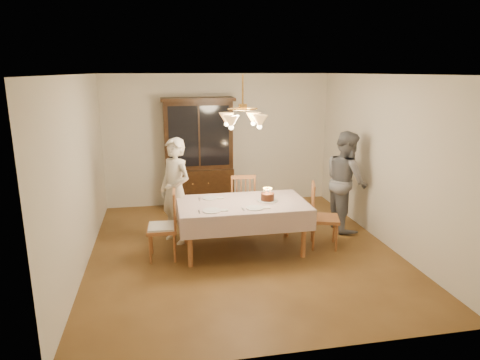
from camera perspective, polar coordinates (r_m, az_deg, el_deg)
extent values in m
plane|color=brown|center=(6.60, 0.33, -9.29)|extent=(5.00, 5.00, 0.00)
plane|color=white|center=(6.05, 0.37, 13.91)|extent=(5.00, 5.00, 0.00)
plane|color=beige|center=(8.62, -2.88, 5.34)|extent=(4.50, 0.00, 4.50)
plane|color=beige|center=(3.87, 7.57, -6.15)|extent=(4.50, 0.00, 4.50)
plane|color=beige|center=(6.18, -20.59, 0.83)|extent=(0.00, 5.00, 5.00)
plane|color=beige|center=(6.98, 18.81, 2.45)|extent=(0.00, 5.00, 5.00)
cube|color=brown|center=(6.34, 0.34, -3.24)|extent=(1.80, 1.00, 0.04)
cube|color=beige|center=(6.34, 0.34, -3.03)|extent=(1.90, 1.10, 0.01)
cylinder|color=brown|center=(5.98, -6.69, -8.29)|extent=(0.07, 0.07, 0.71)
cylinder|color=brown|center=(6.29, 8.49, -7.18)|extent=(0.07, 0.07, 0.71)
cylinder|color=brown|center=(6.76, -7.23, -5.58)|extent=(0.07, 0.07, 0.71)
cylinder|color=brown|center=(7.04, 6.25, -4.74)|extent=(0.07, 0.07, 0.71)
cube|color=black|center=(8.50, -5.40, -1.05)|extent=(1.30, 0.50, 0.80)
cube|color=black|center=(8.33, -5.60, 6.02)|extent=(1.30, 0.40, 1.30)
cube|color=black|center=(8.13, -5.47, 5.82)|extent=(1.14, 0.01, 1.14)
cube|color=black|center=(8.21, -5.69, 10.67)|extent=(1.38, 0.54, 0.06)
cube|color=brown|center=(7.28, 0.21, -3.22)|extent=(0.46, 0.44, 0.05)
cube|color=brown|center=(6.96, 0.45, 0.40)|extent=(0.40, 0.05, 0.06)
cylinder|color=brown|center=(7.54, 1.37, -4.48)|extent=(0.04, 0.04, 0.43)
cylinder|color=brown|center=(7.49, -1.36, -4.61)|extent=(0.04, 0.04, 0.43)
cylinder|color=brown|center=(7.22, 1.83, -5.33)|extent=(0.04, 0.04, 0.43)
cylinder|color=brown|center=(7.17, -1.02, -5.48)|extent=(0.04, 0.04, 0.43)
cube|color=brown|center=(6.27, -10.36, -6.41)|extent=(0.44, 0.46, 0.05)
cube|color=brown|center=(6.10, -8.80, -1.77)|extent=(0.05, 0.40, 0.06)
cylinder|color=brown|center=(6.53, -11.72, -7.82)|extent=(0.04, 0.04, 0.43)
cylinder|color=brown|center=(6.20, -11.90, -9.07)|extent=(0.04, 0.04, 0.43)
cylinder|color=brown|center=(6.52, -8.71, -7.73)|extent=(0.04, 0.04, 0.43)
cylinder|color=brown|center=(6.19, -8.72, -8.98)|extent=(0.04, 0.04, 0.43)
cube|color=beige|center=(6.26, -10.38, -6.11)|extent=(0.40, 0.42, 0.03)
cube|color=brown|center=(6.70, 11.22, -5.08)|extent=(0.53, 0.54, 0.05)
cube|color=brown|center=(6.53, 9.78, -0.74)|extent=(0.15, 0.39, 0.06)
cylinder|color=brown|center=(6.63, 12.72, -7.54)|extent=(0.04, 0.04, 0.43)
cylinder|color=brown|center=(6.97, 12.41, -6.44)|extent=(0.04, 0.04, 0.43)
cylinder|color=brown|center=(6.60, 9.77, -7.49)|extent=(0.04, 0.04, 0.43)
cylinder|color=brown|center=(6.94, 9.60, -6.39)|extent=(0.04, 0.04, 0.43)
imported|color=beige|center=(6.74, -8.61, -1.45)|extent=(0.69, 0.72, 1.66)
imported|color=slate|center=(7.44, 13.94, -0.11)|extent=(0.64, 0.82, 1.69)
cylinder|color=white|center=(6.41, 3.68, -2.75)|extent=(0.30, 0.30, 0.01)
cylinder|color=#33160B|center=(6.39, 3.69, -2.23)|extent=(0.20, 0.20, 0.11)
cylinder|color=#598CD8|center=(6.38, 4.22, -1.43)|extent=(0.01, 0.01, 0.07)
sphere|color=#FFB23F|center=(6.37, 4.22, -1.09)|extent=(0.01, 0.01, 0.01)
cylinder|color=pink|center=(6.40, 4.12, -1.38)|extent=(0.01, 0.01, 0.07)
sphere|color=#FFB23F|center=(6.39, 4.13, -1.04)|extent=(0.01, 0.01, 0.01)
cylinder|color=#EACC66|center=(6.42, 3.97, -1.34)|extent=(0.01, 0.01, 0.07)
sphere|color=#FFB23F|center=(6.41, 3.98, -1.00)|extent=(0.01, 0.01, 0.01)
cylinder|color=#598CD8|center=(6.42, 3.77, -1.32)|extent=(0.01, 0.01, 0.07)
sphere|color=#FFB23F|center=(6.41, 3.78, -0.98)|extent=(0.01, 0.01, 0.01)
cylinder|color=pink|center=(6.42, 3.57, -1.32)|extent=(0.01, 0.01, 0.07)
sphere|color=#FFB23F|center=(6.41, 3.57, -0.98)|extent=(0.01, 0.01, 0.01)
cylinder|color=#EACC66|center=(6.41, 3.38, -1.34)|extent=(0.01, 0.01, 0.07)
sphere|color=#FFB23F|center=(6.40, 3.39, -1.00)|extent=(0.01, 0.01, 0.01)
cylinder|color=#598CD8|center=(6.40, 3.24, -1.38)|extent=(0.01, 0.01, 0.07)
sphere|color=#FFB23F|center=(6.39, 3.25, -1.04)|extent=(0.01, 0.01, 0.01)
cylinder|color=pink|center=(6.38, 3.17, -1.43)|extent=(0.01, 0.01, 0.07)
sphere|color=#FFB23F|center=(6.37, 3.18, -1.09)|extent=(0.01, 0.01, 0.01)
cylinder|color=#EACC66|center=(6.35, 3.18, -1.49)|extent=(0.01, 0.01, 0.07)
sphere|color=#FFB23F|center=(6.34, 3.19, -1.14)|extent=(0.01, 0.01, 0.01)
cylinder|color=#598CD8|center=(6.33, 3.27, -1.54)|extent=(0.01, 0.01, 0.07)
sphere|color=#FFB23F|center=(6.32, 3.27, -1.20)|extent=(0.01, 0.01, 0.01)
cylinder|color=pink|center=(6.32, 3.43, -1.58)|extent=(0.01, 0.01, 0.07)
sphere|color=#FFB23F|center=(6.31, 3.43, -1.24)|extent=(0.01, 0.01, 0.01)
cylinder|color=#EACC66|center=(6.31, 3.62, -1.61)|extent=(0.01, 0.01, 0.07)
sphere|color=#FFB23F|center=(6.30, 3.63, -1.26)|extent=(0.01, 0.01, 0.01)
cylinder|color=#598CD8|center=(6.31, 3.83, -1.61)|extent=(0.01, 0.01, 0.07)
sphere|color=#FFB23F|center=(6.30, 3.84, -1.26)|extent=(0.01, 0.01, 0.01)
cylinder|color=pink|center=(6.32, 4.02, -1.58)|extent=(0.01, 0.01, 0.07)
sphere|color=#FFB23F|center=(6.31, 4.03, -1.24)|extent=(0.01, 0.01, 0.01)
cylinder|color=#EACC66|center=(6.34, 4.16, -1.54)|extent=(0.01, 0.01, 0.07)
sphere|color=#FFB23F|center=(6.33, 4.17, -1.20)|extent=(0.01, 0.01, 0.01)
cylinder|color=#598CD8|center=(6.36, 4.23, -1.49)|extent=(0.01, 0.01, 0.07)
sphere|color=#FFB23F|center=(6.35, 4.24, -1.14)|extent=(0.01, 0.01, 0.01)
cylinder|color=white|center=(5.95, -3.78, -4.10)|extent=(0.26, 0.26, 0.02)
cube|color=silver|center=(5.94, -5.44, -4.23)|extent=(0.01, 0.16, 0.01)
cube|color=beige|center=(5.97, -2.12, -4.03)|extent=(0.10, 0.10, 0.01)
cylinder|color=white|center=(6.06, 1.98, -3.75)|extent=(0.25, 0.25, 0.02)
cube|color=silver|center=(6.02, 0.41, -3.88)|extent=(0.01, 0.16, 0.01)
cube|color=beige|center=(6.10, 3.53, -3.67)|extent=(0.10, 0.10, 0.01)
cylinder|color=white|center=(6.53, -4.06, -2.42)|extent=(0.23, 0.23, 0.02)
cube|color=silver|center=(6.52, -5.44, -2.52)|extent=(0.01, 0.16, 0.01)
cube|color=beige|center=(6.55, -2.69, -2.36)|extent=(0.10, 0.10, 0.01)
cylinder|color=#BF8C3F|center=(6.05, 0.36, 12.01)|extent=(0.02, 0.02, 0.40)
cylinder|color=#BF8C3F|center=(6.07, 0.36, 9.65)|extent=(0.12, 0.12, 0.10)
cone|color=#D8994C|center=(6.32, 1.79, 8.19)|extent=(0.22, 0.22, 0.18)
sphere|color=#FFD899|center=(6.33, 1.78, 7.56)|extent=(0.07, 0.07, 0.07)
cone|color=#D8994C|center=(6.24, -1.80, 8.12)|extent=(0.22, 0.22, 0.18)
sphere|color=#FFD899|center=(6.25, -1.79, 7.48)|extent=(0.07, 0.07, 0.07)
cone|color=#D8994C|center=(5.86, -1.18, 7.71)|extent=(0.22, 0.22, 0.18)
sphere|color=#FFD899|center=(5.86, -1.18, 7.03)|extent=(0.07, 0.07, 0.07)
cone|color=#D8994C|center=(5.93, 2.62, 7.79)|extent=(0.22, 0.22, 0.18)
sphere|color=#FFD899|center=(5.94, 2.62, 7.11)|extent=(0.07, 0.07, 0.07)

